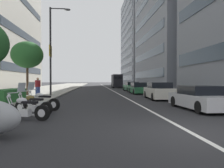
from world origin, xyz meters
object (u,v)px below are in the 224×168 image
at_px(motorcycle_by_sign_pole, 41,102).
at_px(pedestrian_on_plaza, 38,87).
at_px(car_approaching_light, 159,91).
at_px(car_far_down_avenue, 131,87).
at_px(street_lamp_with_banners, 53,44).
at_px(motorcycle_mid_row, 32,105).
at_px(car_lead_in_lane, 139,88).
at_px(motorcycle_under_tarp, 25,110).
at_px(street_tree_by_lamp_post, 27,55).
at_px(car_following_behind, 200,98).
at_px(delivery_van_ahead, 117,81).

height_order(motorcycle_by_sign_pole, pedestrian_on_plaza, pedestrian_on_plaza).
bearing_deg(car_approaching_light, car_far_down_avenue, 2.29).
height_order(street_lamp_with_banners, pedestrian_on_plaza, street_lamp_with_banners).
distance_m(motorcycle_by_sign_pole, car_far_down_avenue, 22.19).
xyz_separation_m(motorcycle_mid_row, car_lead_in_lane, (15.26, -8.17, 0.20)).
bearing_deg(car_far_down_avenue, motorcycle_under_tarp, 158.27).
bearing_deg(street_lamp_with_banners, motorcycle_under_tarp, -174.38).
bearing_deg(street_tree_by_lamp_post, motorcycle_by_sign_pole, -159.78).
bearing_deg(car_following_behind, street_tree_by_lamp_post, 47.98).
bearing_deg(delivery_van_ahead, street_lamp_with_banners, 161.09).
bearing_deg(car_lead_in_lane, pedestrian_on_plaza, 118.97).
relative_size(street_lamp_with_banners, street_tree_by_lamp_post, 1.65).
bearing_deg(car_approaching_light, car_following_behind, -175.08).
distance_m(motorcycle_under_tarp, street_tree_by_lamp_post, 13.90).
bearing_deg(pedestrian_on_plaza, car_lead_in_lane, 60.64).
bearing_deg(delivery_van_ahead, car_lead_in_lane, -178.61).
xyz_separation_m(car_lead_in_lane, pedestrian_on_plaza, (-5.76, 10.32, 0.37)).
height_order(motorcycle_by_sign_pole, street_lamp_with_banners, street_lamp_with_banners).
relative_size(motorcycle_under_tarp, pedestrian_on_plaza, 1.20).
bearing_deg(motorcycle_under_tarp, pedestrian_on_plaza, -60.40).
distance_m(motorcycle_mid_row, car_approaching_light, 11.26).
height_order(car_following_behind, delivery_van_ahead, delivery_van_ahead).
bearing_deg(car_following_behind, motorcycle_by_sign_pole, 85.54).
relative_size(motorcycle_mid_row, pedestrian_on_plaza, 1.14).
bearing_deg(street_lamp_with_banners, car_approaching_light, -112.41).
bearing_deg(motorcycle_mid_row, car_far_down_avenue, -85.56).
xyz_separation_m(car_following_behind, car_approaching_light, (6.61, 0.24, 0.06)).
xyz_separation_m(motorcycle_by_sign_pole, delivery_van_ahead, (35.59, -7.75, 1.09)).
height_order(motorcycle_mid_row, motorcycle_by_sign_pole, motorcycle_by_sign_pole).
xyz_separation_m(motorcycle_by_sign_pole, street_lamp_with_banners, (10.06, 1.22, 4.75)).
bearing_deg(pedestrian_on_plaza, motorcycle_by_sign_pole, -43.17).
distance_m(motorcycle_by_sign_pole, street_lamp_with_banners, 11.19).
height_order(motorcycle_mid_row, car_lead_in_lane, motorcycle_mid_row).
bearing_deg(motorcycle_by_sign_pole, street_tree_by_lamp_post, -44.47).
bearing_deg(motorcycle_by_sign_pole, car_lead_in_lane, -95.10).
xyz_separation_m(motorcycle_mid_row, car_approaching_light, (7.60, -8.31, 0.23)).
distance_m(motorcycle_by_sign_pole, street_tree_by_lamp_post, 11.23).
relative_size(car_far_down_avenue, street_lamp_with_banners, 0.53).
bearing_deg(motorcycle_by_sign_pole, delivery_van_ahead, -76.98).
relative_size(motorcycle_mid_row, street_tree_by_lamp_post, 0.37).
xyz_separation_m(motorcycle_mid_row, car_far_down_avenue, (21.99, -8.44, 0.23)).
bearing_deg(street_tree_by_lamp_post, car_lead_in_lane, -71.99).
height_order(street_lamp_with_banners, street_tree_by_lamp_post, street_lamp_with_banners).
height_order(car_following_behind, car_lead_in_lane, car_lead_in_lane).
xyz_separation_m(car_following_behind, delivery_van_ahead, (36.04, 0.74, 0.92)).
xyz_separation_m(motorcycle_by_sign_pole, car_approaching_light, (6.15, -8.25, 0.22)).
bearing_deg(car_following_behind, car_far_down_avenue, -1.10).
bearing_deg(car_approaching_light, street_lamp_with_banners, 70.41).
height_order(motorcycle_mid_row, street_tree_by_lamp_post, street_tree_by_lamp_post).
bearing_deg(motorcycle_by_sign_pole, pedestrian_on_plaza, -49.35).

